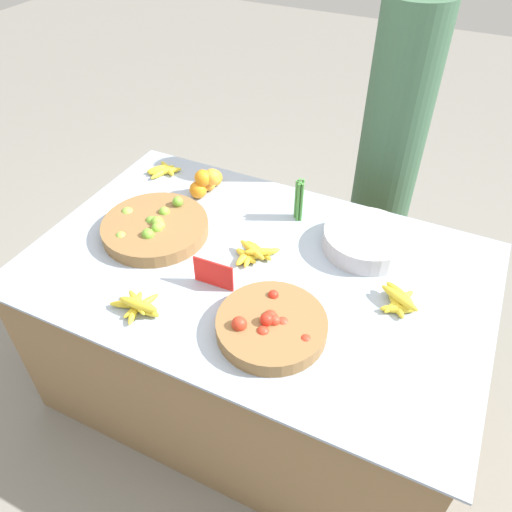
% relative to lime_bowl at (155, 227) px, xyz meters
% --- Properties ---
extents(ground_plane, '(12.00, 12.00, 0.00)m').
position_rel_lime_bowl_xyz_m(ground_plane, '(0.46, 0.00, -0.80)').
color(ground_plane, gray).
extents(market_table, '(1.76, 1.13, 0.77)m').
position_rel_lime_bowl_xyz_m(market_table, '(0.46, 0.00, -0.42)').
color(market_table, olive).
rests_on(market_table, ground_plane).
extents(lime_bowl, '(0.44, 0.44, 0.10)m').
position_rel_lime_bowl_xyz_m(lime_bowl, '(0.00, 0.00, 0.00)').
color(lime_bowl, olive).
rests_on(lime_bowl, market_table).
extents(tomato_basket, '(0.37, 0.37, 0.09)m').
position_rel_lime_bowl_xyz_m(tomato_basket, '(0.65, -0.27, -0.00)').
color(tomato_basket, olive).
rests_on(tomato_basket, market_table).
extents(orange_pile, '(0.12, 0.20, 0.13)m').
position_rel_lime_bowl_xyz_m(orange_pile, '(0.04, 0.36, 0.03)').
color(orange_pile, orange).
rests_on(orange_pile, market_table).
extents(metal_bowl, '(0.34, 0.34, 0.08)m').
position_rel_lime_bowl_xyz_m(metal_bowl, '(0.81, 0.29, 0.01)').
color(metal_bowl, '#B7B7BF').
rests_on(metal_bowl, market_table).
extents(price_sign, '(0.16, 0.01, 0.11)m').
position_rel_lime_bowl_xyz_m(price_sign, '(0.37, -0.16, 0.03)').
color(price_sign, red).
rests_on(price_sign, market_table).
extents(veg_bundle, '(0.04, 0.05, 0.19)m').
position_rel_lime_bowl_xyz_m(veg_bundle, '(0.49, 0.36, 0.06)').
color(veg_bundle, '#4C8E42').
rests_on(veg_bundle, market_table).
extents(banana_bunch_middle_right, '(0.18, 0.17, 0.05)m').
position_rel_lime_bowl_xyz_m(banana_bunch_middle_right, '(0.44, 0.04, -0.01)').
color(banana_bunch_middle_right, yellow).
rests_on(banana_bunch_middle_right, market_table).
extents(banana_bunch_front_left, '(0.16, 0.16, 0.06)m').
position_rel_lime_bowl_xyz_m(banana_bunch_front_left, '(1.01, 0.03, -0.00)').
color(banana_bunch_front_left, yellow).
rests_on(banana_bunch_front_left, market_table).
extents(banana_bunch_back_center, '(0.20, 0.17, 0.06)m').
position_rel_lime_bowl_xyz_m(banana_bunch_back_center, '(0.19, -0.39, -0.01)').
color(banana_bunch_back_center, yellow).
rests_on(banana_bunch_back_center, market_table).
extents(banana_bunch_front_center, '(0.16, 0.16, 0.03)m').
position_rel_lime_bowl_xyz_m(banana_bunch_front_center, '(-0.23, 0.41, -0.02)').
color(banana_bunch_front_center, yellow).
rests_on(banana_bunch_front_center, market_table).
extents(vendor_person, '(0.30, 0.30, 1.73)m').
position_rel_lime_bowl_xyz_m(vendor_person, '(0.74, 0.94, 0.00)').
color(vendor_person, '#385B42').
rests_on(vendor_person, ground_plane).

